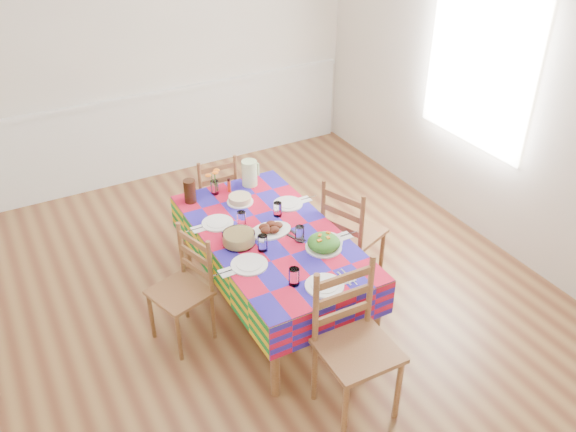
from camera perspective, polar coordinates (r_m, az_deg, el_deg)
The scene contains 23 objects.
room at distance 4.01m, azimuth -3.27°, elevation 5.93°, with size 4.58×5.08×2.78m.
wainscot at distance 6.50m, azimuth -12.75°, elevation 7.57°, with size 4.41×0.06×0.92m.
window_right at distance 5.42m, azimuth 17.47°, elevation 13.42°, with size 1.40×1.40×0.00m, color white.
dining_table at distance 4.43m, azimuth -1.54°, elevation -2.47°, with size 0.93×1.73×0.67m.
setting_near_head at distance 3.91m, azimuth 2.48°, elevation -6.19°, with size 0.41×0.27×0.12m.
setting_left_near at distance 4.13m, azimuth -3.25°, elevation -3.83°, with size 0.46×0.27×0.12m.
setting_left_far at distance 4.51m, azimuth -5.87°, elevation -0.53°, with size 0.43×0.26×0.11m.
setting_right_near at distance 4.31m, azimuth 2.73°, elevation -2.11°, with size 0.45×0.26×0.12m.
setting_right_far at distance 4.68m, azimuth -0.29°, elevation 0.99°, with size 0.43×0.25×0.11m.
meat_platter at distance 4.41m, azimuth -1.64°, elevation -1.21°, with size 0.31×0.22×0.06m.
salad_platter at distance 4.23m, azimuth 3.36°, elevation -2.56°, with size 0.26×0.26×0.11m.
pasta_bowl at distance 4.29m, azimuth -4.63°, elevation -2.10°, with size 0.23×0.23×0.08m.
cake at distance 4.76m, azimuth -4.51°, elevation 1.57°, with size 0.21×0.21×0.06m.
serving_utensils at distance 4.39m, azimuth 0.24°, elevation -1.64°, with size 0.13×0.30×0.01m.
flower_vase at distance 4.87m, azimuth -6.91°, elevation 3.01°, with size 0.13×0.11×0.21m.
hot_sauce at distance 4.91m, azimuth -5.54°, elevation 2.92°, with size 0.03×0.03×0.12m, color #B52A0E.
green_pitcher at distance 4.96m, azimuth -3.63°, elevation 4.03°, with size 0.13×0.13×0.22m, color beige.
tea_pitcher at distance 4.79m, azimuth -9.17°, elevation 2.31°, with size 0.09×0.09×0.19m, color black.
name_card at distance 3.81m, azimuth 4.39°, elevation -7.78°, with size 0.08×0.02×0.02m, color white.
chair_near at distance 3.79m, azimuth 6.20°, elevation -11.95°, with size 0.46×0.43×1.01m.
chair_far at distance 5.37m, azimuth -6.87°, elevation 1.75°, with size 0.38×0.37×0.84m.
chair_left at distance 4.35m, azimuth -9.72°, elevation -6.83°, with size 0.45×0.46×0.85m.
chair_right at distance 4.80m, azimuth 5.87°, elevation -1.67°, with size 0.52×0.53×0.93m.
Camera 1 is at (-1.52, -3.25, 3.14)m, focal length 38.00 mm.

